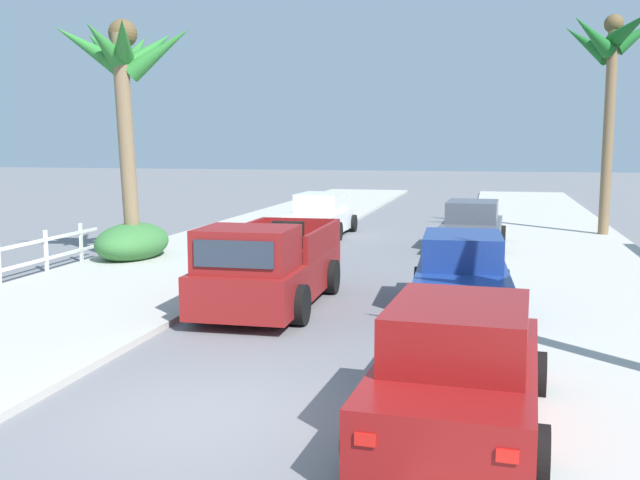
% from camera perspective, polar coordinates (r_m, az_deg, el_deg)
% --- Properties ---
extents(ground_plane, '(160.00, 160.00, 0.00)m').
position_cam_1_polar(ground_plane, '(9.39, -8.02, -13.37)').
color(ground_plane, slate).
extents(sidewalk_left, '(5.29, 60.00, 0.12)m').
position_cam_1_polar(sidewalk_left, '(22.05, -9.06, -1.09)').
color(sidewalk_left, '#B2AFA8').
rests_on(sidewalk_left, ground).
extents(sidewalk_right, '(5.29, 60.00, 0.12)m').
position_cam_1_polar(sidewalk_right, '(20.51, 18.26, -2.03)').
color(sidewalk_right, '#B2AFA8').
rests_on(sidewalk_right, ground).
extents(curb_left, '(0.16, 60.00, 0.10)m').
position_cam_1_polar(curb_left, '(21.61, -6.00, -1.24)').
color(curb_left, silver).
rests_on(curb_left, ground).
extents(curb_right, '(0.16, 60.00, 0.10)m').
position_cam_1_polar(curb_right, '(20.43, 14.78, -1.96)').
color(curb_right, silver).
rests_on(curb_right, ground).
extents(pickup_truck, '(2.28, 5.24, 1.80)m').
position_cam_1_polar(pickup_truck, '(15.01, -3.96, -2.15)').
color(pickup_truck, maroon).
rests_on(pickup_truck, ground).
extents(car_left_near, '(2.07, 4.28, 1.54)m').
position_cam_1_polar(car_left_near, '(26.64, 0.12, 1.90)').
color(car_left_near, silver).
rests_on(car_left_near, ground).
extents(car_right_near, '(2.17, 4.32, 1.54)m').
position_cam_1_polar(car_right_near, '(14.98, 10.96, -2.69)').
color(car_right_near, navy).
rests_on(car_right_near, ground).
extents(car_left_mid, '(2.19, 4.33, 1.54)m').
position_cam_1_polar(car_left_mid, '(8.80, 10.68, -9.96)').
color(car_left_mid, maroon).
rests_on(car_left_mid, ground).
extents(car_right_mid, '(2.12, 4.30, 1.54)m').
position_cam_1_polar(car_right_mid, '(23.57, 11.72, 1.00)').
color(car_right_mid, '#474C56').
rests_on(car_right_mid, ground).
extents(palm_tree_left_fore, '(3.77, 3.51, 6.64)m').
position_cam_1_polar(palm_tree_left_fore, '(21.01, -14.92, 12.73)').
color(palm_tree_left_fore, '#846B4C').
rests_on(palm_tree_left_fore, ground).
extents(palm_tree_right_fore, '(3.37, 3.45, 7.74)m').
position_cam_1_polar(palm_tree_right_fore, '(27.85, 21.63, 13.06)').
color(palm_tree_right_fore, brown).
rests_on(palm_tree_right_fore, ground).
extents(hedge_bush, '(1.80, 2.80, 1.10)m').
position_cam_1_polar(hedge_bush, '(21.40, -14.36, -0.17)').
color(hedge_bush, '#387538').
rests_on(hedge_bush, ground).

